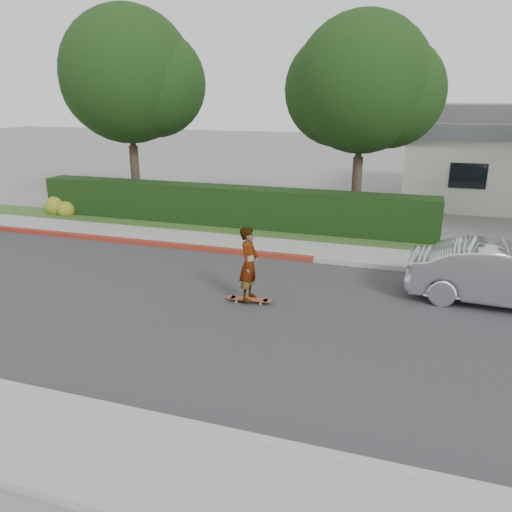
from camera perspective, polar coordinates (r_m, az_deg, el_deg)
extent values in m
plane|color=slate|center=(11.20, -2.85, -6.45)|extent=(120.00, 120.00, 0.00)
cube|color=#2D2D30|center=(11.20, -2.85, -6.42)|extent=(60.00, 8.00, 0.01)
cube|color=#9E9E99|center=(7.97, -14.02, -17.26)|extent=(60.00, 0.20, 0.15)
cube|color=gray|center=(7.40, -17.93, -20.89)|extent=(60.00, 1.60, 0.12)
cube|color=#9E9E99|center=(14.82, 2.86, -0.03)|extent=(60.00, 0.20, 0.15)
cube|color=maroon|center=(16.80, -13.81, 1.62)|extent=(12.00, 0.21, 0.15)
cube|color=gray|center=(15.66, 3.75, 0.87)|extent=(60.00, 1.60, 0.12)
cube|color=#2D4C1E|center=(17.15, 5.11, 2.30)|extent=(60.00, 1.60, 0.10)
cube|color=black|center=(18.43, -3.54, 5.65)|extent=(15.00, 1.00, 1.50)
sphere|color=#2D4C19|center=(21.87, -21.80, 5.26)|extent=(0.90, 0.90, 0.90)
sphere|color=#2D4C19|center=(21.36, -20.88, 4.95)|extent=(0.70, 0.70, 0.70)
cylinder|color=#33261C|center=(21.48, -13.59, 8.54)|extent=(0.36, 0.36, 2.70)
cylinder|color=#33261C|center=(21.27, -13.99, 13.93)|extent=(0.24, 0.24, 2.25)
sphere|color=black|center=(21.26, -14.42, 19.37)|extent=(5.20, 5.20, 5.20)
sphere|color=black|center=(22.02, -15.65, 18.68)|extent=(4.42, 4.42, 4.42)
sphere|color=black|center=(21.04, -11.71, 18.75)|extent=(4.16, 4.16, 4.16)
cylinder|color=#33261C|center=(18.95, 11.37, 7.24)|extent=(0.36, 0.36, 2.52)
cylinder|color=#33261C|center=(18.71, 11.73, 12.94)|extent=(0.24, 0.24, 2.10)
sphere|color=black|center=(18.66, 12.11, 18.73)|extent=(4.80, 4.80, 4.80)
sphere|color=black|center=(19.16, 9.72, 18.22)|extent=(4.08, 4.08, 4.08)
sphere|color=black|center=(18.87, 15.00, 17.60)|extent=(3.84, 3.84, 3.84)
cube|color=black|center=(21.77, 23.07, 8.42)|extent=(1.40, 0.06, 1.00)
cylinder|color=#C37635|center=(11.66, -2.27, -5.23)|extent=(0.06, 0.04, 0.06)
cylinder|color=#C37635|center=(11.81, -2.05, -4.93)|extent=(0.06, 0.04, 0.06)
cylinder|color=#C37635|center=(11.52, 0.52, -5.50)|extent=(0.06, 0.04, 0.06)
cylinder|color=#C37635|center=(11.67, 0.71, -5.20)|extent=(0.06, 0.04, 0.06)
cube|color=silver|center=(11.72, -2.16, -4.90)|extent=(0.06, 0.18, 0.02)
cube|color=silver|center=(11.58, 0.62, -5.16)|extent=(0.06, 0.18, 0.02)
cube|color=brown|center=(11.64, -0.78, -4.93)|extent=(0.89, 0.28, 0.02)
cylinder|color=brown|center=(11.75, -2.84, -4.73)|extent=(0.23, 0.23, 0.02)
cylinder|color=brown|center=(11.54, 1.32, -5.13)|extent=(0.23, 0.23, 0.02)
imported|color=white|center=(11.33, -0.80, -0.89)|extent=(0.42, 0.63, 1.71)
imported|color=#B0B3B8|center=(12.72, 26.42, -1.98)|extent=(4.28, 1.64, 1.39)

